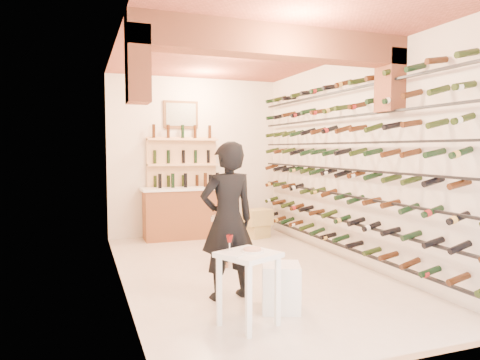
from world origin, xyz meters
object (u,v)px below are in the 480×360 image
(back_counter, at_px, (185,211))
(person, at_px, (228,221))
(chrome_barstool, at_px, (223,238))
(tasting_table, at_px, (248,265))
(white_stool, at_px, (281,287))
(crate_lower, at_px, (258,231))
(wine_rack, at_px, (340,163))

(back_counter, relative_size, person, 0.92)
(back_counter, bearing_deg, person, -95.08)
(person, relative_size, chrome_barstool, 2.41)
(tasting_table, distance_m, person, 0.91)
(tasting_table, height_order, white_stool, tasting_table)
(chrome_barstool, height_order, crate_lower, chrome_barstool)
(chrome_barstool, bearing_deg, person, -105.53)
(back_counter, xyz_separation_m, crate_lower, (1.36, -0.45, -0.40))
(crate_lower, bearing_deg, tasting_table, -113.41)
(white_stool, distance_m, person, 0.98)
(white_stool, bearing_deg, chrome_barstool, 91.58)
(back_counter, bearing_deg, wine_rack, -55.34)
(tasting_table, height_order, chrome_barstool, tasting_table)
(person, distance_m, chrome_barstool, 1.47)
(tasting_table, xyz_separation_m, white_stool, (0.49, 0.28, -0.35))
(white_stool, bearing_deg, wine_rack, 42.17)
(tasting_table, relative_size, crate_lower, 2.08)
(wine_rack, xyz_separation_m, white_stool, (-1.73, -1.57, -1.29))
(person, bearing_deg, back_counter, -101.30)
(wine_rack, bearing_deg, back_counter, 124.66)
(back_counter, height_order, white_stool, back_counter)
(tasting_table, bearing_deg, white_stool, 4.48)
(wine_rack, height_order, chrome_barstool, wine_rack)
(wine_rack, height_order, tasting_table, wine_rack)
(white_stool, distance_m, crate_lower, 3.98)
(back_counter, distance_m, white_stool, 4.23)
(chrome_barstool, relative_size, crate_lower, 1.77)
(wine_rack, xyz_separation_m, tasting_table, (-2.22, -1.84, -0.94))
(chrome_barstool, bearing_deg, back_counter, 91.18)
(crate_lower, bearing_deg, back_counter, 161.78)
(white_stool, xyz_separation_m, person, (-0.42, 0.57, 0.67))
(person, bearing_deg, tasting_table, 79.32)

